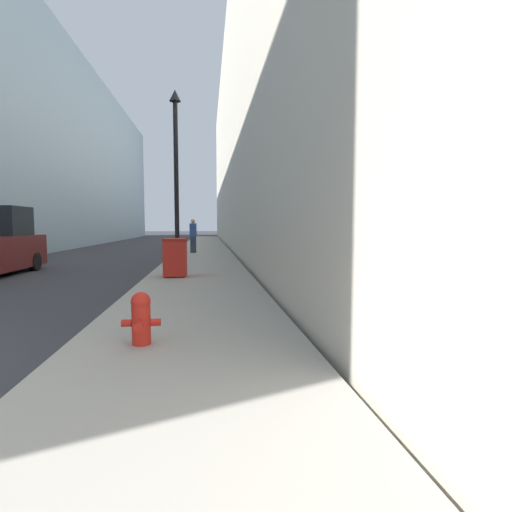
# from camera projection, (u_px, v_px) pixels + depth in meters

# --- Properties ---
(sidewalk_right) EXTENTS (3.04, 60.00, 0.16)m
(sidewalk_right) POSITION_uv_depth(u_px,v_px,m) (203.00, 254.00, 21.26)
(sidewalk_right) COLOR #9E998E
(sidewalk_right) RESTS_ON ground
(building_right_stone) EXTENTS (12.00, 60.00, 16.04)m
(building_right_stone) POSITION_uv_depth(u_px,v_px,m) (307.00, 138.00, 29.47)
(building_right_stone) COLOR beige
(building_right_stone) RESTS_ON ground
(fire_hydrant) EXTENTS (0.47, 0.35, 0.65)m
(fire_hydrant) POSITION_uv_depth(u_px,v_px,m) (141.00, 317.00, 4.91)
(fire_hydrant) COLOR red
(fire_hydrant) RESTS_ON sidewalk_right
(trash_bin) EXTENTS (0.65, 0.68, 1.09)m
(trash_bin) POSITION_uv_depth(u_px,v_px,m) (175.00, 257.00, 11.33)
(trash_bin) COLOR red
(trash_bin) RESTS_ON sidewalk_right
(lamppost) EXTENTS (0.43, 0.43, 6.48)m
(lamppost) POSITION_uv_depth(u_px,v_px,m) (176.00, 167.00, 14.99)
(lamppost) COLOR black
(lamppost) RESTS_ON sidewalk_right
(pedestrian_on_sidewalk) EXTENTS (0.36, 0.23, 1.78)m
(pedestrian_on_sidewalk) POSITION_uv_depth(u_px,v_px,m) (193.00, 236.00, 20.96)
(pedestrian_on_sidewalk) COLOR #2D3347
(pedestrian_on_sidewalk) RESTS_ON sidewalk_right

